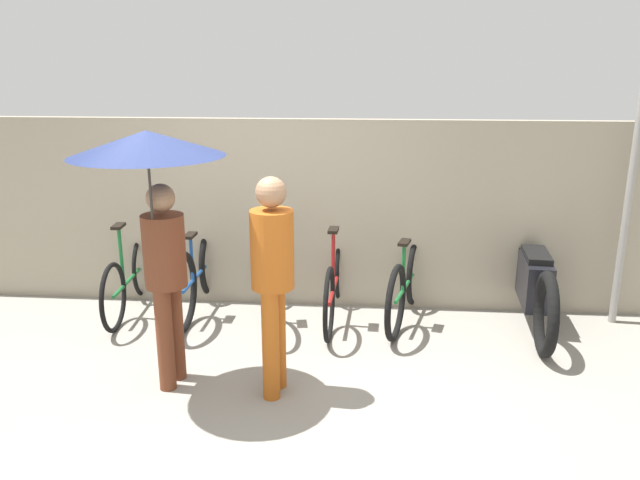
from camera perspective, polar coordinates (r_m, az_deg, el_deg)
The scene contains 11 objects.
ground_plane at distance 4.96m, azimuth -8.19°, elevation -14.04°, with size 30.00×30.00×0.00m, color gray.
back_wall at distance 6.45m, azimuth -4.60°, elevation 2.44°, with size 12.01×0.12×1.93m.
parked_bicycle_0 at distance 6.63m, azimuth -17.06°, elevation -3.29°, with size 0.44×1.64×1.04m.
parked_bicycle_1 at distance 6.45m, azimuth -11.10°, elevation -3.04°, with size 0.44×1.78×1.10m.
parked_bicycle_2 at distance 6.26m, azimuth -5.04°, elevation -3.45°, with size 0.49×1.75×0.98m.
parked_bicycle_3 at distance 6.18m, azimuth 1.38°, elevation -3.84°, with size 0.44×1.77×1.05m.
parked_bicycle_4 at distance 6.18m, azimuth 7.88°, elevation -4.00°, with size 0.56×1.63×1.09m.
pedestrian_leading at distance 4.62m, azimuth -15.03°, elevation 4.88°, with size 1.09×1.09×2.01m.
pedestrian_center at distance 4.59m, azimuth -4.36°, elevation -2.81°, with size 0.32×0.32×1.69m.
motorcycle at distance 6.34m, azimuth 18.97°, elevation -3.76°, with size 0.58×2.08×0.94m.
awning_pole at distance 6.48m, azimuth 26.49°, elevation 4.23°, with size 0.07×0.07×2.67m.
Camera 1 is at (1.04, -4.18, 2.47)m, focal length 35.00 mm.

